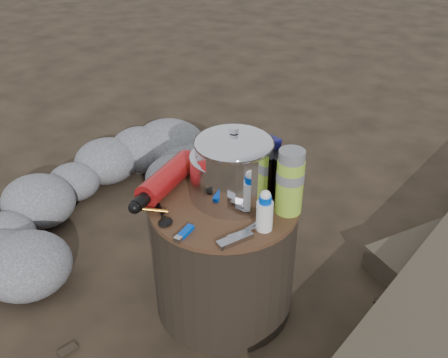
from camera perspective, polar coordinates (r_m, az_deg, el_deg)
The scene contains 15 objects.
ground at distance 1.74m, azimuth 0.00°, elevation -13.56°, with size 60.00×60.00×0.00m, color #30251B.
stump at distance 1.61m, azimuth 0.00°, elevation -8.52°, with size 0.43×0.43×0.40m, color black.
rock_ring at distance 2.13m, azimuth -13.33°, elevation -1.40°, with size 0.50×1.09×0.22m, color slate, non-canonical shape.
foil_windscreen at distance 1.48m, azimuth 0.59°, elevation 0.27°, with size 0.22×0.22×0.14m, color silver.
camping_pot at distance 1.44m, azimuth 1.07°, elevation 1.39°, with size 0.22×0.22×0.22m, color silver.
fuel_bottle at distance 1.54m, azimuth -6.37°, elevation 0.05°, with size 0.07×0.31×0.07m, color #B11617, non-canonical shape.
thermos at distance 1.41m, azimuth 7.33°, elevation -0.34°, with size 0.08×0.08×0.19m, color #95C133.
travel_mug at distance 1.50m, azimuth 6.90°, elevation 0.39°, with size 0.09×0.09×0.13m, color black.
stuff_sack at distance 1.62m, azimuth 0.08°, elevation 2.60°, with size 0.15×0.12×0.10m, color #C2B000.
food_pouch at distance 1.56m, azimuth 4.03°, elevation 2.40°, with size 0.12×0.03×0.16m, color #101050.
lighter at distance 1.37m, azimuth -4.28°, elevation -5.85°, with size 0.02×0.07×0.01m, color #003FC6.
multitool at distance 1.34m, azimuth 1.24°, elevation -6.75°, with size 0.03×0.10×0.01m, color #A8A8AC.
pot_grabber at distance 1.37m, azimuth 2.08°, elevation -5.85°, with size 0.03×0.11×0.01m, color #A8A8AC, non-canonical shape.
spork at distance 1.46m, azimuth -7.09°, elevation -3.32°, with size 0.03×0.14×0.01m, color black, non-canonical shape.
squeeze_bottle at distance 1.36m, azimuth 4.54°, elevation -3.71°, with size 0.04×0.04×0.11m, color white.
Camera 1 is at (0.65, -1.04, 1.24)m, focal length 41.16 mm.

